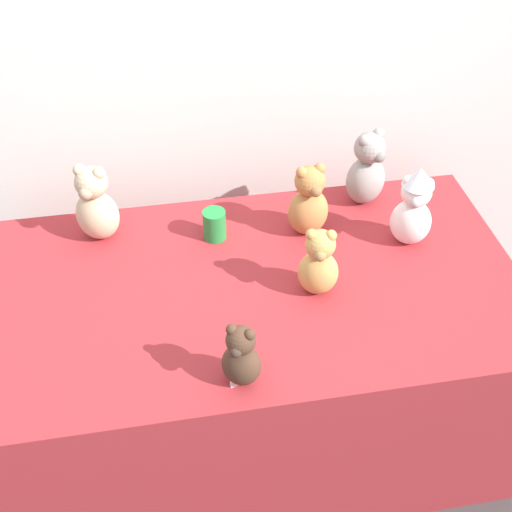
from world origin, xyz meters
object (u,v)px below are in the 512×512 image
display_table (256,361)px  teddy_bear_snow (413,207)px  teddy_bear_ash (367,170)px  teddy_bear_sand (96,205)px  teddy_bear_honey (319,264)px  teddy_bear_cocoa (241,357)px  party_cup_green (215,225)px  teddy_bear_caramel (309,202)px

display_table → teddy_bear_snow: teddy_bear_snow is taller
teddy_bear_ash → teddy_bear_sand: 0.97m
teddy_bear_honey → teddy_bear_sand: teddy_bear_sand is taller
teddy_bear_honey → teddy_bear_cocoa: (-0.29, -0.31, -0.01)m
teddy_bear_ash → teddy_bear_snow: 0.27m
teddy_bear_ash → teddy_bear_snow: bearing=-98.8°
teddy_bear_honey → teddy_bear_snow: bearing=41.2°
teddy_bear_cocoa → teddy_bear_snow: (0.66, 0.50, 0.05)m
display_table → teddy_bear_cocoa: (-0.11, -0.38, 0.49)m
teddy_bear_ash → party_cup_green: teddy_bear_ash is taller
teddy_bear_honey → teddy_bear_snow: size_ratio=0.82×
teddy_bear_snow → teddy_bear_ash: bearing=131.3°
teddy_bear_cocoa → party_cup_green: size_ratio=1.97×
teddy_bear_cocoa → display_table: bearing=104.4°
display_table → teddy_bear_snow: 0.78m
teddy_bear_honey → teddy_bear_sand: size_ratio=0.85×
teddy_bear_caramel → party_cup_green: bearing=165.0°
teddy_bear_sand → teddy_bear_ash: bearing=26.0°
teddy_bear_ash → teddy_bear_sand: size_ratio=1.01×
teddy_bear_honey → teddy_bear_cocoa: bearing=-118.5°
party_cup_green → teddy_bear_sand: bearing=169.5°
teddy_bear_caramel → teddy_bear_cocoa: bearing=-129.0°
teddy_bear_honey → teddy_bear_snow: teddy_bear_snow is taller
display_table → teddy_bear_caramel: size_ratio=6.27×
teddy_bear_honey → party_cup_green: bearing=146.4°
teddy_bear_snow → teddy_bear_sand: (-1.05, 0.21, -0.01)m
teddy_bear_snow → party_cup_green: bearing=-168.8°
teddy_bear_caramel → teddy_bear_honey: bearing=-107.8°
display_table → teddy_bear_honey: size_ratio=6.99×
teddy_bear_snow → party_cup_green: size_ratio=2.77×
teddy_bear_honey → teddy_bear_snow: 0.41m
teddy_bear_snow → party_cup_green: teddy_bear_snow is taller
teddy_bear_ash → display_table: bearing=-168.8°
teddy_bear_sand → party_cup_green: size_ratio=2.66×
teddy_bear_snow → party_cup_green: 0.68m
teddy_bear_ash → teddy_bear_cocoa: 0.95m
teddy_bear_honey → teddy_bear_sand: bearing=164.5°
teddy_bear_ash → party_cup_green: (-0.57, -0.11, -0.08)m
display_table → teddy_bear_cocoa: size_ratio=8.03×
teddy_bear_honey → party_cup_green: (-0.29, 0.32, -0.06)m
display_table → teddy_bear_cocoa: bearing=-105.7°
teddy_bear_ash → teddy_bear_caramel: bearing=-177.6°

